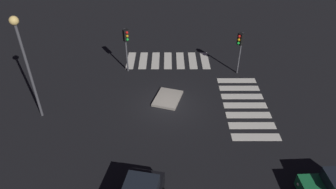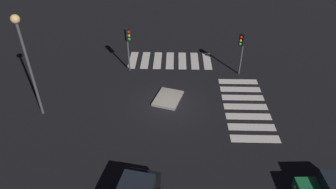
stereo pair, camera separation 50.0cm
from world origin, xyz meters
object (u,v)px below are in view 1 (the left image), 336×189
at_px(traffic_island, 168,98).
at_px(traffic_light_east, 240,44).
at_px(traffic_light_north, 126,40).
at_px(street_lamp, 23,52).

xyz_separation_m(traffic_island, traffic_light_east, (3.86, -5.91, 2.72)).
height_order(traffic_light_north, traffic_light_east, traffic_light_north).
xyz_separation_m(traffic_island, traffic_light_north, (4.19, 3.41, 2.87)).
relative_size(traffic_light_north, street_lamp, 0.53).
bearing_deg(traffic_light_north, traffic_island, 4.54).
distance_m(traffic_light_north, street_lamp, 8.51).
bearing_deg(street_lamp, traffic_island, -77.87).
distance_m(traffic_island, traffic_light_north, 6.12).
relative_size(traffic_island, street_lamp, 0.39).
xyz_separation_m(traffic_light_north, traffic_light_east, (-0.33, -9.32, -0.15)).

